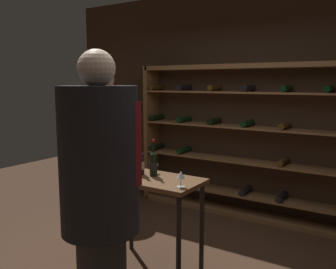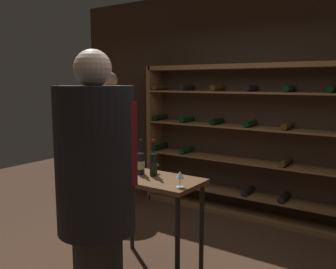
{
  "view_description": "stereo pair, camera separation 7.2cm",
  "coord_description": "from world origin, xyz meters",
  "px_view_note": "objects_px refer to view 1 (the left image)",
  "views": [
    {
      "loc": [
        1.68,
        -2.51,
        1.74
      ],
      "look_at": [
        -0.11,
        0.24,
        1.27
      ],
      "focal_mm": 38.96,
      "sensor_mm": 36.0,
      "label": 1
    },
    {
      "loc": [
        1.74,
        -2.47,
        1.74
      ],
      "look_at": [
        -0.11,
        0.24,
        1.27
      ],
      "focal_mm": 38.96,
      "sensor_mm": 36.0,
      "label": 2
    }
  ],
  "objects_px": {
    "person_host_in_suit": "(100,194)",
    "wine_bottle_red_label": "(153,163)",
    "wine_rack": "(246,142)",
    "wine_bottle_amber_reserve": "(141,162)",
    "wine_glass_stemmed_left": "(154,162)",
    "person_guest_khaki": "(108,132)",
    "tasting_table": "(152,191)",
    "wine_glass_stemmed_center": "(181,176)"
  },
  "relations": [
    {
      "from": "wine_rack",
      "to": "wine_glass_stemmed_left",
      "type": "xyz_separation_m",
      "value": [
        -0.29,
        -1.63,
        -0.0
      ]
    },
    {
      "from": "person_host_in_suit",
      "to": "person_guest_khaki",
      "type": "bearing_deg",
      "value": -117.77
    },
    {
      "from": "wine_rack",
      "to": "person_host_in_suit",
      "type": "xyz_separation_m",
      "value": [
        0.15,
        -2.82,
        0.08
      ]
    },
    {
      "from": "tasting_table",
      "to": "wine_bottle_amber_reserve",
      "type": "height_order",
      "value": "wine_bottle_amber_reserve"
    },
    {
      "from": "wine_bottle_red_label",
      "to": "wine_glass_stemmed_left",
      "type": "distance_m",
      "value": 0.11
    },
    {
      "from": "wine_bottle_amber_reserve",
      "to": "wine_glass_stemmed_left",
      "type": "bearing_deg",
      "value": 52.75
    },
    {
      "from": "person_guest_khaki",
      "to": "wine_bottle_amber_reserve",
      "type": "distance_m",
      "value": 1.95
    },
    {
      "from": "person_guest_khaki",
      "to": "wine_bottle_red_label",
      "type": "height_order",
      "value": "person_guest_khaki"
    },
    {
      "from": "wine_rack",
      "to": "wine_glass_stemmed_center",
      "type": "height_order",
      "value": "wine_rack"
    },
    {
      "from": "person_guest_khaki",
      "to": "wine_glass_stemmed_left",
      "type": "xyz_separation_m",
      "value": [
        1.6,
        -1.11,
        -0.05
      ]
    },
    {
      "from": "wine_rack",
      "to": "tasting_table",
      "type": "relative_size",
      "value": 3.29
    },
    {
      "from": "person_guest_khaki",
      "to": "wine_glass_stemmed_left",
      "type": "height_order",
      "value": "person_guest_khaki"
    },
    {
      "from": "tasting_table",
      "to": "person_guest_khaki",
      "type": "distance_m",
      "value": 2.11
    },
    {
      "from": "tasting_table",
      "to": "wine_glass_stemmed_left",
      "type": "distance_m",
      "value": 0.29
    },
    {
      "from": "person_guest_khaki",
      "to": "tasting_table",
      "type": "bearing_deg",
      "value": 42.2
    },
    {
      "from": "person_guest_khaki",
      "to": "wine_glass_stemmed_center",
      "type": "bearing_deg",
      "value": 45.29
    },
    {
      "from": "wine_glass_stemmed_left",
      "to": "tasting_table",
      "type": "bearing_deg",
      "value": -62.85
    },
    {
      "from": "wine_bottle_red_label",
      "to": "wine_bottle_amber_reserve",
      "type": "bearing_deg",
      "value": -172.62
    },
    {
      "from": "wine_glass_stemmed_left",
      "to": "wine_rack",
      "type": "bearing_deg",
      "value": 79.75
    },
    {
      "from": "wine_bottle_amber_reserve",
      "to": "wine_glass_stemmed_left",
      "type": "height_order",
      "value": "wine_bottle_amber_reserve"
    },
    {
      "from": "wine_rack",
      "to": "wine_bottle_red_label",
      "type": "height_order",
      "value": "wine_rack"
    },
    {
      "from": "wine_rack",
      "to": "wine_bottle_amber_reserve",
      "type": "bearing_deg",
      "value": -102.22
    },
    {
      "from": "wine_rack",
      "to": "person_host_in_suit",
      "type": "bearing_deg",
      "value": -87.04
    },
    {
      "from": "person_host_in_suit",
      "to": "wine_bottle_red_label",
      "type": "distance_m",
      "value": 1.17
    },
    {
      "from": "wine_rack",
      "to": "wine_bottle_red_label",
      "type": "relative_size",
      "value": 8.94
    },
    {
      "from": "tasting_table",
      "to": "wine_bottle_red_label",
      "type": "distance_m",
      "value": 0.26
    },
    {
      "from": "wine_bottle_amber_reserve",
      "to": "tasting_table",
      "type": "bearing_deg",
      "value": -13.04
    },
    {
      "from": "wine_bottle_red_label",
      "to": "wine_bottle_amber_reserve",
      "type": "relative_size",
      "value": 1.03
    },
    {
      "from": "tasting_table",
      "to": "person_host_in_suit",
      "type": "relative_size",
      "value": 0.48
    },
    {
      "from": "wine_rack",
      "to": "wine_bottle_amber_reserve",
      "type": "xyz_separation_m",
      "value": [
        -0.38,
        -1.73,
        0.01
      ]
    },
    {
      "from": "tasting_table",
      "to": "wine_glass_stemmed_center",
      "type": "relative_size",
      "value": 6.71
    },
    {
      "from": "wine_glass_stemmed_center",
      "to": "tasting_table",
      "type": "bearing_deg",
      "value": 162.6
    },
    {
      "from": "person_host_in_suit",
      "to": "wine_glass_stemmed_center",
      "type": "bearing_deg",
      "value": -160.36
    },
    {
      "from": "wine_rack",
      "to": "wine_bottle_red_label",
      "type": "distance_m",
      "value": 1.73
    },
    {
      "from": "tasting_table",
      "to": "wine_glass_stemmed_left",
      "type": "xyz_separation_m",
      "value": [
        -0.07,
        0.14,
        0.24
      ]
    },
    {
      "from": "person_host_in_suit",
      "to": "wine_bottle_amber_reserve",
      "type": "distance_m",
      "value": 1.21
    },
    {
      "from": "person_guest_khaki",
      "to": "wine_glass_stemmed_center",
      "type": "height_order",
      "value": "person_guest_khaki"
    },
    {
      "from": "tasting_table",
      "to": "person_host_in_suit",
      "type": "xyz_separation_m",
      "value": [
        0.37,
        -1.05,
        0.32
      ]
    },
    {
      "from": "person_host_in_suit",
      "to": "wine_bottle_red_label",
      "type": "height_order",
      "value": "person_host_in_suit"
    },
    {
      "from": "person_host_in_suit",
      "to": "wine_glass_stemmed_left",
      "type": "height_order",
      "value": "person_host_in_suit"
    },
    {
      "from": "person_host_in_suit",
      "to": "wine_glass_stemmed_left",
      "type": "distance_m",
      "value": 1.28
    },
    {
      "from": "wine_bottle_red_label",
      "to": "wine_glass_stemmed_center",
      "type": "distance_m",
      "value": 0.44
    }
  ]
}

